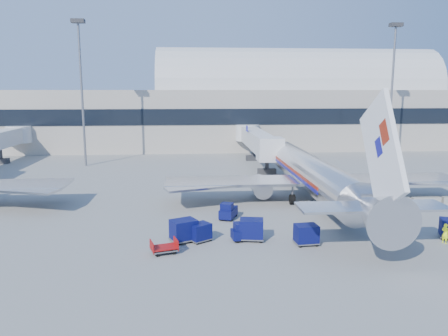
{
  "coord_description": "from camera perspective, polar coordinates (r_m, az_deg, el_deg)",
  "views": [
    {
      "loc": [
        -3.32,
        -40.55,
        11.89
      ],
      "look_at": [
        0.36,
        6.0,
        3.59
      ],
      "focal_mm": 35.0,
      "sensor_mm": 36.0,
      "label": 1
    }
  ],
  "objects": [
    {
      "name": "mast_west",
      "position": [
        72.55,
        -18.21,
        11.88
      ],
      "size": [
        2.0,
        1.2,
        22.6
      ],
      "color": "slate",
      "rests_on": "ground"
    },
    {
      "name": "terminal",
      "position": [
        97.16,
        -10.68,
        7.34
      ],
      "size": [
        170.0,
        28.15,
        21.0
      ],
      "color": "#B2AA9E",
      "rests_on": "ground"
    },
    {
      "name": "cart_open_red",
      "position": [
        33.11,
        -7.79,
        -10.38
      ],
      "size": [
        2.22,
        1.83,
        0.51
      ],
      "rotation": [
        0.0,
        0.0,
        0.29
      ],
      "color": "slate",
      "rests_on": "ground"
    },
    {
      "name": "airliner_main",
      "position": [
        47.83,
        11.74,
        -0.93
      ],
      "size": [
        32.0,
        37.26,
        12.07
      ],
      "color": "silver",
      "rests_on": "ground"
    },
    {
      "name": "ramp_worker",
      "position": [
        38.81,
        26.92,
        -7.63
      ],
      "size": [
        0.59,
        0.7,
        1.62
      ],
      "primitive_type": "imported",
      "rotation": [
        0.0,
        0.0,
        1.99
      ],
      "color": "#E0FF1A",
      "rests_on": "ground"
    },
    {
      "name": "cart_train_c",
      "position": [
        35.17,
        -5.28,
        -8.07
      ],
      "size": [
        2.51,
        2.29,
        1.8
      ],
      "rotation": [
        0.0,
        0.0,
        0.45
      ],
      "color": "#090D47",
      "rests_on": "ground"
    },
    {
      "name": "jetbridge_near",
      "position": [
        72.62,
        4.17,
        3.76
      ],
      "size": [
        4.4,
        27.5,
        6.25
      ],
      "color": "silver",
      "rests_on": "ground"
    },
    {
      "name": "cart_train_b",
      "position": [
        35.19,
        -3.16,
        -8.33
      ],
      "size": [
        2.1,
        2.0,
        1.47
      ],
      "rotation": [
        0.0,
        0.0,
        0.61
      ],
      "color": "#090D47",
      "rests_on": "ground"
    },
    {
      "name": "barrier_near",
      "position": [
        48.94,
        21.51,
        -4.15
      ],
      "size": [
        3.0,
        0.55,
        0.9
      ],
      "primitive_type": "cube",
      "color": "#9E9E96",
      "rests_on": "ground"
    },
    {
      "name": "tug_right",
      "position": [
        42.74,
        16.73,
        -5.57
      ],
      "size": [
        2.44,
        1.55,
        1.48
      ],
      "rotation": [
        0.0,
        0.0,
        -0.2
      ],
      "color": "#090D47",
      "rests_on": "ground"
    },
    {
      "name": "cart_train_a",
      "position": [
        35.41,
        3.62,
        -7.97
      ],
      "size": [
        2.18,
        1.8,
        1.74
      ],
      "rotation": [
        0.0,
        0.0,
        -0.16
      ],
      "color": "#090D47",
      "rests_on": "ground"
    },
    {
      "name": "cart_solo_near",
      "position": [
        35.0,
        10.7,
        -8.48
      ],
      "size": [
        1.94,
        1.56,
        1.6
      ],
      "rotation": [
        0.0,
        0.0,
        0.1
      ],
      "color": "#090D47",
      "rests_on": "ground"
    },
    {
      "name": "mast_east",
      "position": [
        78.07,
        21.2,
        11.55
      ],
      "size": [
        2.0,
        1.2,
        22.6
      ],
      "color": "slate",
      "rests_on": "ground"
    },
    {
      "name": "barrier_mid",
      "position": [
        50.47,
        24.89,
        -3.97
      ],
      "size": [
        3.0,
        0.55,
        0.9
      ],
      "primitive_type": "cube",
      "color": "#9E9E96",
      "rests_on": "ground"
    },
    {
      "name": "tug_lead",
      "position": [
        35.43,
        2.7,
        -8.37
      ],
      "size": [
        2.42,
        1.45,
        1.49
      ],
      "rotation": [
        0.0,
        0.0,
        0.14
      ],
      "color": "#090D47",
      "rests_on": "ground"
    },
    {
      "name": "tug_left",
      "position": [
        41.15,
        0.52,
        -5.65
      ],
      "size": [
        2.03,
        2.73,
        1.6
      ],
      "rotation": [
        0.0,
        0.0,
        1.2
      ],
      "color": "#090D47",
      "rests_on": "ground"
    },
    {
      "name": "ground",
      "position": [
        42.38,
        0.15,
        -6.21
      ],
      "size": [
        260.0,
        260.0,
        0.0
      ],
      "primitive_type": "plane",
      "color": "gray",
      "rests_on": "ground"
    }
  ]
}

